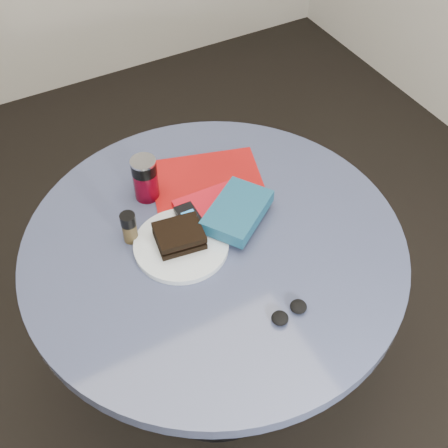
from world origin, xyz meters
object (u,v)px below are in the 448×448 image
plate (181,245)px  red_book (214,206)px  soda_can (145,179)px  headphones (289,312)px  novel (237,211)px  mp3_player (189,217)px  magazine (207,181)px  table (215,278)px  sandwich (179,236)px  pepper_grinder (129,227)px

plate → red_book: red_book is taller
plate → soda_can: size_ratio=1.88×
headphones → novel: bearing=83.1°
mp3_player → headphones: size_ratio=0.92×
soda_can → headphones: 0.54m
magazine → novel: (-0.00, -0.18, 0.04)m
novel → mp3_player: (-0.12, 0.05, -0.01)m
table → novel: (0.09, 0.03, 0.20)m
sandwich → magazine: 0.25m
soda_can → novel: soda_can is taller
sandwich → headphones: 0.34m
mp3_player → sandwich: bearing=-135.3°
sandwich → headphones: (0.13, -0.31, -0.03)m
plate → magazine: bearing=47.3°
plate → mp3_player: 0.08m
magazine → mp3_player: (-0.12, -0.12, 0.03)m
novel → headphones: novel is taller
soda_can → mp3_player: size_ratio=1.43×
table → sandwich: sandwich is taller
plate → headphones: headphones is taller
soda_can → red_book: bearing=-45.0°
table → red_book: 0.21m
plate → soda_can: soda_can is taller
soda_can → magazine: 0.19m
mp3_player → soda_can: bearing=110.1°
sandwich → table: bearing=-19.9°
soda_can → mp3_player: soda_can is taller
pepper_grinder → red_book: (0.24, -0.01, -0.03)m
soda_can → table: bearing=-70.1°
plate → headphones: bearing=-66.8°
sandwich → novel: size_ratio=0.68×
headphones → pepper_grinder: bearing=120.9°
table → mp3_player: bearing=109.5°
plate → magazine: plate is taller
magazine → mp3_player: bearing=-116.8°
table → sandwich: size_ratio=7.64×
magazine → novel: 0.18m
soda_can → pepper_grinder: bearing=-128.3°
table → soda_can: 0.34m
magazine → red_book: red_book is taller
pepper_grinder → novel: (0.27, -0.08, -0.01)m
pepper_grinder → novel: size_ratio=0.47×
plate → pepper_grinder: pepper_grinder is taller
headphones → red_book: bearing=89.5°
red_book → headphones: (-0.00, -0.38, -0.00)m
plate → soda_can: (-0.00, 0.21, 0.06)m
sandwich → pepper_grinder: bearing=142.9°
sandwich → novel: novel is taller
pepper_grinder → plate: bearing=-39.6°
magazine → table: bearing=-96.3°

